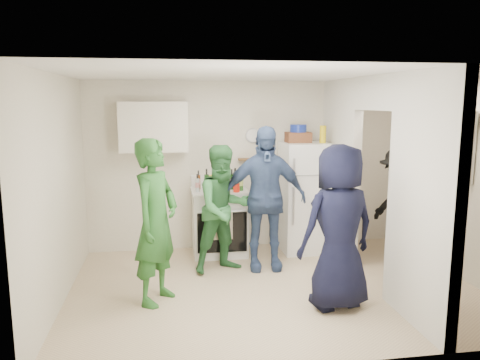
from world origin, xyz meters
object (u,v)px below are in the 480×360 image
at_px(person_green_left, 156,222).
at_px(person_denim, 264,198).
at_px(person_green_center, 224,209).
at_px(person_navy, 339,227).
at_px(stove, 219,222).
at_px(yellow_cup_stack_top, 323,134).
at_px(fridge, 304,197).
at_px(wicker_basket, 298,137).
at_px(blue_bowl, 298,128).
at_px(person_nook, 400,207).

xyz_separation_m(person_green_left, person_denim, (1.38, 0.86, 0.04)).
distance_m(person_green_center, person_navy, 1.67).
distance_m(stove, yellow_cup_stack_top, 1.95).
relative_size(fridge, person_green_left, 0.89).
relative_size(wicker_basket, blue_bowl, 1.46).
relative_size(person_green_left, person_denim, 0.96).
xyz_separation_m(blue_bowl, person_green_center, (-1.18, -0.72, -0.99)).
bearing_deg(person_green_center, wicker_basket, 11.62).
xyz_separation_m(yellow_cup_stack_top, person_green_center, (-1.50, -0.57, -0.91)).
distance_m(yellow_cup_stack_top, person_navy, 2.08).
relative_size(person_denim, person_navy, 1.07).
relative_size(fridge, person_navy, 0.91).
distance_m(wicker_basket, person_green_center, 1.62).
bearing_deg(yellow_cup_stack_top, stove, 174.98).
xyz_separation_m(fridge, person_nook, (1.09, -0.80, -0.00)).
height_order(fridge, person_green_left, person_green_left).
bearing_deg(person_green_center, person_denim, -17.36).
relative_size(fridge, wicker_basket, 4.61).
xyz_separation_m(blue_bowl, yellow_cup_stack_top, (0.32, -0.15, -0.08)).
bearing_deg(person_green_center, person_navy, -70.04).
bearing_deg(person_denim, person_green_center, -173.78).
distance_m(person_green_left, person_nook, 3.30).
height_order(stove, person_navy, person_navy).
distance_m(blue_bowl, person_green_center, 1.70).
xyz_separation_m(wicker_basket, blue_bowl, (0.00, 0.00, 0.13)).
height_order(person_navy, person_nook, person_navy).
xyz_separation_m(stove, person_navy, (1.05, -1.98, 0.41)).
distance_m(fridge, blue_bowl, 1.02).
relative_size(stove, person_denim, 0.50).
bearing_deg(wicker_basket, stove, -179.01).
bearing_deg(person_green_left, person_green_center, -15.57).
xyz_separation_m(yellow_cup_stack_top, person_nook, (0.87, -0.70, -0.94)).
distance_m(wicker_basket, person_green_left, 2.67).
relative_size(person_green_left, person_green_center, 1.10).
relative_size(stove, person_navy, 0.54).
xyz_separation_m(yellow_cup_stack_top, person_denim, (-0.97, -0.55, -0.79)).
bearing_deg(yellow_cup_stack_top, fridge, 155.56).
bearing_deg(person_navy, fridge, -108.50).
relative_size(person_green_center, person_nook, 1.03).
bearing_deg(person_denim, wicker_basket, 50.86).
distance_m(stove, person_green_center, 0.78).
relative_size(blue_bowl, person_denim, 0.13).
bearing_deg(blue_bowl, person_green_center, -148.61).
distance_m(fridge, person_green_center, 1.44).
bearing_deg(wicker_basket, person_denim, -132.95).
xyz_separation_m(person_green_left, person_navy, (1.92, -0.45, -0.02)).
bearing_deg(blue_bowl, yellow_cup_stack_top, -25.11).
xyz_separation_m(blue_bowl, person_green_left, (-2.03, -1.55, -0.91)).
distance_m(stove, person_nook, 2.52).
bearing_deg(blue_bowl, person_green_left, -142.58).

